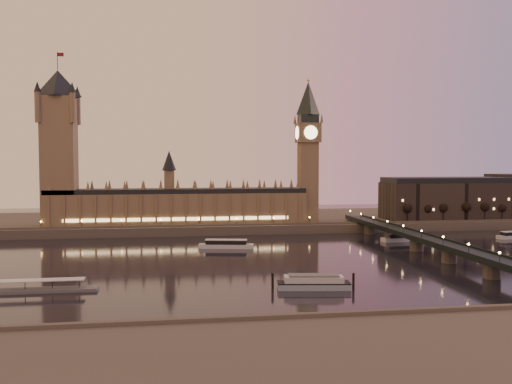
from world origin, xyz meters
The scene contains 17 objects.
ground centered at (0.00, 0.00, 0.00)m, with size 700.00×700.00×0.00m, color black.
far_embankment centered at (30.00, 165.00, 3.00)m, with size 560.00×130.00×6.00m, color #423D35.
palace_of_westminster centered at (-40.12, 120.99, 21.71)m, with size 180.00×26.62×52.00m.
victoria_tower centered at (-120.00, 121.00, 65.79)m, with size 31.68×31.68×118.00m.
big_ben centered at (53.99, 120.99, 63.95)m, with size 17.68×17.68×104.00m.
westminster_bridge centered at (91.61, 0.00, 5.52)m, with size 13.20×260.00×15.30m.
city_block centered at (194.94, 130.93, 22.24)m, with size 155.00×45.00×34.00m.
bare_tree_0 centered at (124.99, 109.00, 14.96)m, with size 5.91×5.91×12.01m.
bare_tree_1 centered at (139.94, 109.00, 14.96)m, with size 5.91×5.91×12.01m.
bare_tree_2 centered at (154.89, 109.00, 14.96)m, with size 5.91×5.91×12.01m.
bare_tree_3 centered at (169.84, 109.00, 14.96)m, with size 5.91×5.91×12.01m.
bare_tree_4 centered at (184.79, 109.00, 14.96)m, with size 5.91×5.91×12.01m.
bare_tree_5 centered at (199.73, 109.00, 14.96)m, with size 5.91×5.91×12.01m.
cruise_boat_a centered at (-13.65, 45.32, 2.25)m, with size 32.60×13.27×5.10m.
cruise_boat_b centered at (100.71, 56.03, 2.39)m, with size 29.88×9.88×5.42m.
moored_barge centered at (10.27, -64.94, 2.59)m, with size 33.08×12.21×6.13m.
pontoon_pier centered at (-96.23, -53.63, 1.23)m, with size 42.79×7.13×11.41m.
Camera 1 is at (-46.80, -283.50, 51.40)m, focal length 40.00 mm.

